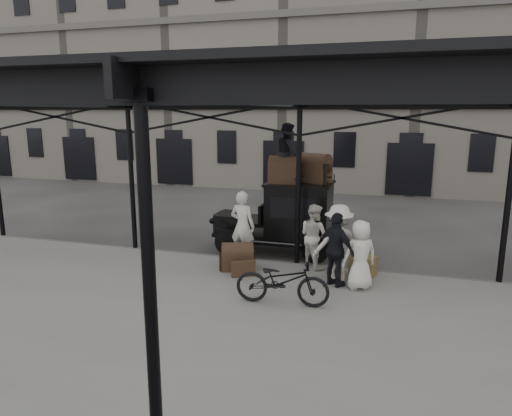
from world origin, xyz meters
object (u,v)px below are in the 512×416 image
(taxi, at_px, (289,214))
(bicycle, at_px, (282,281))
(steamer_trunk_platform, at_px, (238,258))
(steamer_trunk_roof_near, at_px, (285,172))
(porter_official, at_px, (336,250))
(porter_left, at_px, (243,226))

(taxi, height_order, bicycle, taxi)
(bicycle, bearing_deg, steamer_trunk_platform, 38.28)
(bicycle, height_order, steamer_trunk_roof_near, steamer_trunk_roof_near)
(porter_official, bearing_deg, steamer_trunk_platform, 25.82)
(steamer_trunk_platform, bearing_deg, steamer_trunk_roof_near, 48.66)
(taxi, relative_size, steamer_trunk_platform, 4.46)
(porter_left, height_order, steamer_trunk_platform, porter_left)
(bicycle, relative_size, steamer_trunk_roof_near, 2.24)
(bicycle, bearing_deg, porter_official, -37.96)
(porter_official, height_order, bicycle, porter_official)
(taxi, height_order, porter_official, taxi)
(bicycle, distance_m, steamer_trunk_platform, 2.46)
(taxi, height_order, porter_left, taxi)
(porter_left, relative_size, steamer_trunk_platform, 2.39)
(steamer_trunk_roof_near, distance_m, steamer_trunk_platform, 2.95)
(porter_left, height_order, bicycle, porter_left)
(taxi, xyz_separation_m, steamer_trunk_platform, (-0.87, -2.20, -0.75))
(taxi, height_order, steamer_trunk_platform, taxi)
(porter_official, xyz_separation_m, bicycle, (-0.96, -1.40, -0.36))
(bicycle, xyz_separation_m, steamer_trunk_roof_near, (-0.84, 3.79, 1.83))
(steamer_trunk_roof_near, relative_size, steamer_trunk_platform, 1.09)
(porter_official, relative_size, steamer_trunk_platform, 2.16)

